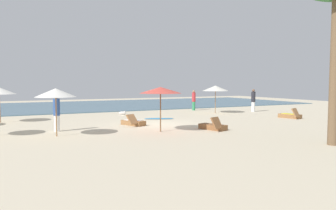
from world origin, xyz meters
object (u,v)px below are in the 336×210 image
object	(u,v)px
umbrella_3	(215,88)
umbrella_2	(56,93)
lounger_0	(133,122)
surfboard	(159,119)
lounger_2	(290,116)
person_1	(194,100)
person_0	(57,113)
lounger_1	(213,127)
dog	(123,113)
umbrella_0	(160,90)
person_2	(253,100)

from	to	relation	value
umbrella_3	umbrella_2	bearing A→B (deg)	-155.06
lounger_0	surfboard	world-z (taller)	lounger_0
lounger_2	person_1	world-z (taller)	person_1
surfboard	person_1	bearing A→B (deg)	40.70
person_0	person_1	size ratio (longest dim) A/B	1.06
umbrella_2	lounger_1	size ratio (longest dim) A/B	1.28
person_1	surfboard	bearing A→B (deg)	-139.30
lounger_0	dog	world-z (taller)	lounger_0
umbrella_3	surfboard	size ratio (longest dim) A/B	1.11
lounger_0	lounger_2	world-z (taller)	lounger_2
umbrella_0	surfboard	world-z (taller)	umbrella_0
lounger_0	lounger_2	distance (m)	11.22
lounger_1	person_1	distance (m)	11.82
person_0	person_1	bearing A→B (deg)	31.00
umbrella_0	lounger_1	world-z (taller)	umbrella_0
person_2	surfboard	world-z (taller)	person_2
umbrella_0	person_0	xyz separation A→B (m)	(-4.69, 2.44, -1.14)
dog	surfboard	xyz separation A→B (m)	(1.38, -3.59, -0.13)
umbrella_0	surfboard	size ratio (longest dim) A/B	1.13
dog	surfboard	distance (m)	3.85
dog	surfboard	world-z (taller)	dog
umbrella_0	person_1	bearing A→B (deg)	51.68
person_1	surfboard	distance (m)	7.47
lounger_1	lounger_2	bearing A→B (deg)	15.70
lounger_0	lounger_1	xyz separation A→B (m)	(3.17, -3.54, -0.01)
umbrella_0	lounger_2	bearing A→B (deg)	8.61
person_1	dog	bearing A→B (deg)	-169.88
person_2	lounger_1	bearing A→B (deg)	-141.05
umbrella_2	person_0	bearing A→B (deg)	81.88
lounger_2	person_2	size ratio (longest dim) A/B	0.90
lounger_0	umbrella_0	bearing A→B (deg)	-82.39
umbrella_3	lounger_1	xyz separation A→B (m)	(-5.32, -7.54, -1.84)
umbrella_0	lounger_1	distance (m)	3.44
lounger_0	dog	bearing A→B (deg)	77.43
umbrella_3	lounger_1	bearing A→B (deg)	-125.19
lounger_2	person_1	bearing A→B (deg)	108.68
umbrella_0	umbrella_3	size ratio (longest dim) A/B	1.02
umbrella_2	surfboard	bearing A→B (deg)	30.81
umbrella_3	person_1	distance (m)	3.28
person_1	dog	world-z (taller)	person_1
umbrella_3	person_2	world-z (taller)	umbrella_3
umbrella_3	surfboard	bearing A→B (deg)	-163.19
lounger_2	dog	xyz separation A→B (m)	(-9.84, 7.13, -0.02)
umbrella_0	person_0	distance (m)	5.41
umbrella_0	dog	world-z (taller)	umbrella_0
lounger_2	person_2	xyz separation A→B (m)	(1.02, 5.03, 0.80)
person_2	dog	distance (m)	11.09
umbrella_2	lounger_2	world-z (taller)	umbrella_2
person_1	person_2	distance (m)	5.11
person_2	dog	xyz separation A→B (m)	(-10.86, 2.11, -0.81)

